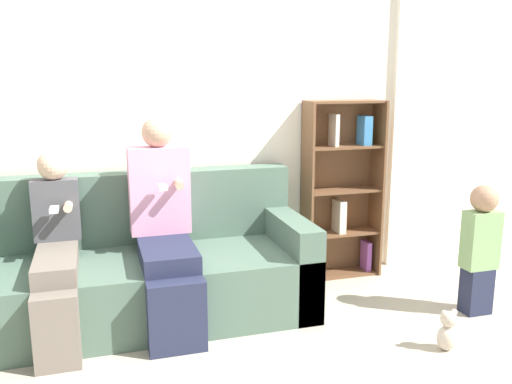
{
  "coord_description": "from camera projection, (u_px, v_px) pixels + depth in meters",
  "views": [
    {
      "loc": [
        -0.6,
        -2.83,
        1.53
      ],
      "look_at": [
        0.43,
        0.58,
        0.77
      ],
      "focal_mm": 38.0,
      "sensor_mm": 36.0,
      "label": 1
    }
  ],
  "objects": [
    {
      "name": "ground_plane",
      "position": [
        214.0,
        346.0,
        3.13
      ],
      "size": [
        14.0,
        14.0,
        0.0
      ],
      "primitive_type": "plane",
      "color": "#B2A893"
    },
    {
      "name": "back_wall",
      "position": [
        180.0,
        113.0,
        3.8
      ],
      "size": [
        10.0,
        0.06,
        2.55
      ],
      "color": "silver",
      "rests_on": "ground_plane"
    },
    {
      "name": "curtain_panel",
      "position": [
        437.0,
        128.0,
        4.37
      ],
      "size": [
        0.81,
        0.04,
        2.25
      ],
      "color": "silver",
      "rests_on": "ground_plane"
    },
    {
      "name": "couch",
      "position": [
        144.0,
        271.0,
        3.48
      ],
      "size": [
        2.12,
        0.87,
        0.9
      ],
      "color": "#4C6656",
      "rests_on": "ground_plane"
    },
    {
      "name": "adult_seated",
      "position": [
        164.0,
        222.0,
        3.35
      ],
      "size": [
        0.38,
        0.8,
        1.28
      ],
      "color": "#232842",
      "rests_on": "ground_plane"
    },
    {
      "name": "child_seated",
      "position": [
        56.0,
        248.0,
        3.14
      ],
      "size": [
        0.28,
        0.81,
        1.09
      ],
      "color": "#70665B",
      "rests_on": "ground_plane"
    },
    {
      "name": "toddler_standing",
      "position": [
        480.0,
        246.0,
        3.49
      ],
      "size": [
        0.22,
        0.18,
        0.86
      ],
      "color": "#232842",
      "rests_on": "ground_plane"
    },
    {
      "name": "bookshelf",
      "position": [
        342.0,
        188.0,
        4.16
      ],
      "size": [
        0.6,
        0.23,
        1.35
      ],
      "color": "brown",
      "rests_on": "ground_plane"
    },
    {
      "name": "teddy_bear",
      "position": [
        448.0,
        331.0,
        3.06
      ],
      "size": [
        0.12,
        0.1,
        0.24
      ],
      "color": "beige",
      "rests_on": "ground_plane"
    }
  ]
}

